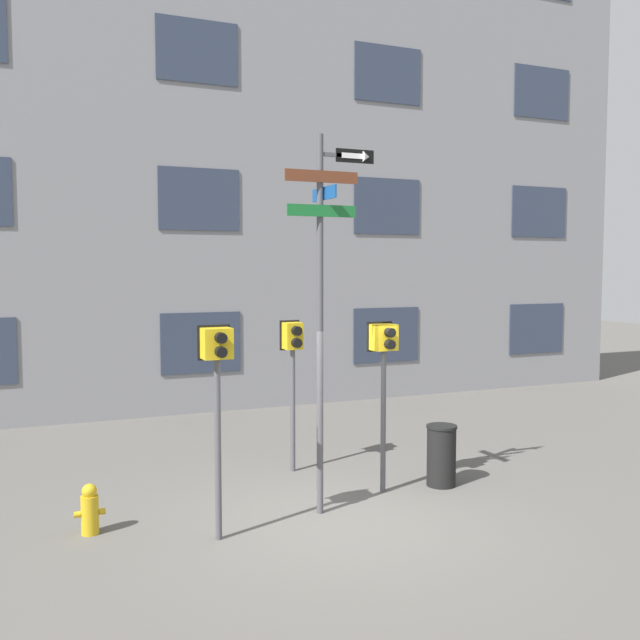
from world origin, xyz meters
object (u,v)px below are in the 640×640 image
(trash_bin, at_px, (441,455))
(fire_hydrant, at_px, (90,510))
(pedestrian_signal_left, at_px, (217,371))
(pedestrian_signal_across, at_px, (293,354))
(pedestrian_signal_right, at_px, (384,357))
(street_sign_pole, at_px, (324,289))

(trash_bin, bearing_deg, fire_hydrant, 179.48)
(pedestrian_signal_left, xyz_separation_m, pedestrian_signal_across, (1.90, 2.39, -0.16))
(pedestrian_signal_right, relative_size, fire_hydrant, 3.95)
(street_sign_pole, bearing_deg, pedestrian_signal_across, 80.67)
(pedestrian_signal_across, distance_m, fire_hydrant, 4.05)
(pedestrian_signal_left, height_order, trash_bin, pedestrian_signal_left)
(street_sign_pole, relative_size, fire_hydrant, 7.93)
(pedestrian_signal_right, relative_size, pedestrian_signal_across, 1.02)
(pedestrian_signal_left, height_order, fire_hydrant, pedestrian_signal_left)
(pedestrian_signal_across, bearing_deg, fire_hydrant, -154.83)
(street_sign_pole, bearing_deg, pedestrian_signal_left, -166.85)
(street_sign_pole, height_order, pedestrian_signal_right, street_sign_pole)
(pedestrian_signal_across, distance_m, trash_bin, 2.84)
(pedestrian_signal_right, height_order, trash_bin, pedestrian_signal_right)
(fire_hydrant, bearing_deg, pedestrian_signal_across, 25.17)
(street_sign_pole, relative_size, pedestrian_signal_right, 2.01)
(pedestrian_signal_left, bearing_deg, trash_bin, 11.68)
(pedestrian_signal_right, xyz_separation_m, pedestrian_signal_across, (-0.85, 1.53, -0.08))
(pedestrian_signal_left, relative_size, pedestrian_signal_across, 1.07)
(pedestrian_signal_left, relative_size, pedestrian_signal_right, 1.04)
(street_sign_pole, height_order, pedestrian_signal_across, street_sign_pole)
(pedestrian_signal_left, xyz_separation_m, trash_bin, (3.72, 0.77, -1.63))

